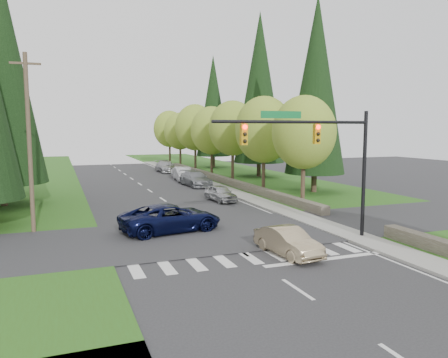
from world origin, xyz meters
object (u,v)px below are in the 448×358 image
parked_car_a (221,193)px  parked_car_b (196,179)px  parked_car_e (166,167)px  suv_navy (171,218)px  sedan_champagne (288,241)px  parked_car_d (181,172)px  parked_car_c (183,174)px

parked_car_a → parked_car_b: 9.85m
parked_car_b → parked_car_e: size_ratio=1.00×
suv_navy → parked_car_a: size_ratio=1.51×
sedan_champagne → parked_car_a: bearing=74.2°
parked_car_d → parked_car_c: bearing=-99.2°
sedan_champagne → parked_car_c: (3.29, 30.15, 0.13)m
parked_car_b → parked_car_c: parked_car_c is taller
suv_navy → parked_car_d: suv_navy is taller
suv_navy → parked_car_c: 24.77m
suv_navy → parked_car_a: bearing=-45.1°
parked_car_c → parked_car_e: 10.44m
parked_car_d → parked_car_e: 7.58m
suv_navy → parked_car_c: (7.25, 23.69, -0.02)m
sedan_champagne → parked_car_a: 15.63m
parked_car_a → parked_car_b: parked_car_b is taller
parked_car_a → parked_car_c: size_ratio=0.81×
parked_car_b → parked_car_e: (0.50, 15.33, -0.00)m
suv_navy → parked_car_a: suv_navy is taller
sedan_champagne → parked_car_d: (3.79, 33.00, 0.06)m
parked_car_b → parked_car_c: bearing=86.1°
suv_navy → parked_car_c: size_ratio=1.22×
sedan_champagne → parked_car_d: 33.22m
parked_car_c → sedan_champagne: bearing=-91.6°
parked_car_a → parked_car_c: parked_car_c is taller
parked_car_c → suv_navy: bearing=-102.4°
suv_navy → parked_car_e: size_ratio=1.10×
parked_car_a → parked_car_e: bearing=81.7°
parked_car_b → parked_car_e: bearing=84.2°
sedan_champagne → parked_car_e: size_ratio=0.75×
parked_car_a → parked_car_c: bearing=81.4°
parked_car_a → parked_car_b: size_ratio=0.73×
parked_car_a → parked_car_d: (1.40, 17.56, 0.06)m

